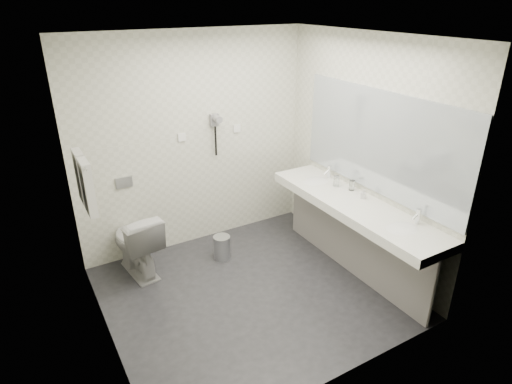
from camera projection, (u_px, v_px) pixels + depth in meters
floor at (251, 292)px, 4.49m from camera, size 2.80×2.80×0.00m
ceiling at (249, 37)px, 3.46m from camera, size 2.80×2.80×0.00m
wall_back at (194, 143)px, 5.00m from camera, size 2.80×0.00×2.80m
wall_front at (344, 246)px, 2.95m from camera, size 2.80×0.00×2.80m
wall_left at (92, 217)px, 3.33m from camera, size 0.00×2.60×2.60m
wall_right at (364, 155)px, 4.62m from camera, size 0.00×2.60×2.60m
vanity_counter at (354, 206)px, 4.52m from camera, size 0.55×2.20×0.10m
vanity_panel at (352, 241)px, 4.71m from camera, size 0.03×2.15×0.75m
vanity_post_near at (433, 291)px, 3.90m from camera, size 0.06×0.06×0.75m
vanity_post_far at (298, 204)px, 5.54m from camera, size 0.06×0.06×0.75m
mirror at (379, 143)px, 4.37m from camera, size 0.02×2.20×1.05m
basin_near at (402, 230)px, 3.99m from camera, size 0.40×0.31×0.05m
basin_far at (316, 182)px, 5.02m from camera, size 0.40×0.31×0.05m
faucet_near at (418, 216)px, 4.05m from camera, size 0.04×0.04×0.15m
faucet_far at (329, 172)px, 5.07m from camera, size 0.04×0.04×0.15m
soap_bottle_a at (363, 194)px, 4.56m from camera, size 0.06×0.06×0.10m
glass_left at (352, 185)px, 4.75m from camera, size 0.07×0.07×0.11m
glass_right at (336, 181)px, 4.85m from camera, size 0.07×0.07×0.12m
toilet at (136, 243)px, 4.68m from camera, size 0.50×0.77×0.74m
flush_plate at (124, 182)px, 4.72m from camera, size 0.18×0.02×0.12m
pedal_bin at (222, 248)px, 5.02m from camera, size 0.25×0.25×0.27m
bin_lid at (222, 237)px, 4.96m from camera, size 0.20×0.20×0.02m
towel_rail at (79, 158)px, 3.66m from camera, size 0.02×0.62×0.02m
towel_near at (88, 188)px, 3.65m from camera, size 0.07×0.24×0.48m
towel_far at (81, 177)px, 3.87m from camera, size 0.07×0.24×0.48m
dryer_cradle at (214, 120)px, 4.98m from camera, size 0.10×0.04×0.14m
dryer_barrel at (217, 119)px, 4.92m from camera, size 0.08×0.14×0.08m
dryer_cord at (216, 141)px, 5.08m from camera, size 0.02×0.02×0.35m
switch_plate_a at (182, 137)px, 4.88m from camera, size 0.09×0.02×0.09m
switch_plate_b at (237, 128)px, 5.20m from camera, size 0.09×0.02×0.09m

